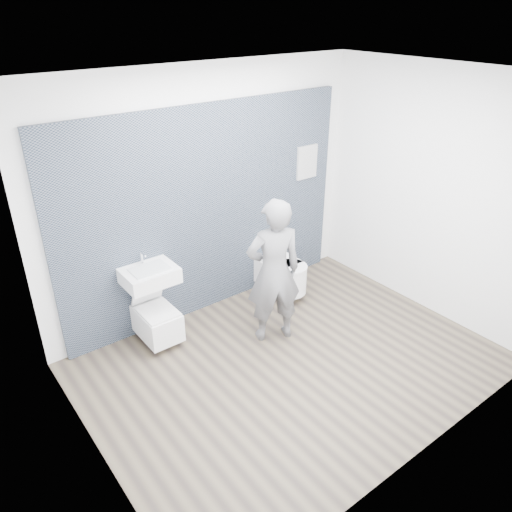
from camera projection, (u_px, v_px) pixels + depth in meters
ground at (291, 363)px, 5.13m from camera, size 4.00×4.00×0.00m
room_shell at (298, 206)px, 4.33m from camera, size 4.00×4.00×4.00m
tile_wall at (213, 302)px, 6.17m from camera, size 3.60×0.06×2.40m
washbasin at (150, 275)px, 5.15m from camera, size 0.55×0.41×0.41m
toilet_square at (157, 321)px, 5.36m from camera, size 0.37×0.54×0.70m
toilet_rounded at (283, 274)px, 6.21m from camera, size 0.40×0.68×0.37m
info_placard at (302, 270)px, 6.91m from camera, size 0.31×0.03×0.42m
visitor at (274, 272)px, 5.19m from camera, size 0.69×0.58×1.62m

